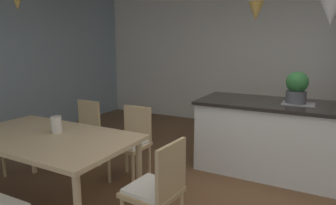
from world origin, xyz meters
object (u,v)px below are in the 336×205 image
object	(u,v)px
chair_far_left	(82,132)
chair_far_right	(132,141)
dining_table	(47,142)
kitchen_island	(282,137)
potted_plant_on_island	(297,87)
chair_kitchen_end	(157,188)
vase_on_dining_table	(56,125)

from	to	relation	value
chair_far_left	chair_far_right	bearing A→B (deg)	0.01
dining_table	chair_far_right	distance (m)	0.96
chair_far_right	kitchen_island	xyz separation A→B (m)	(1.55, 1.01, -0.01)
chair_far_right	potted_plant_on_island	bearing A→B (deg)	31.22
chair_kitchen_end	dining_table	bearing A→B (deg)	179.78
chair_far_left	vase_on_dining_table	distance (m)	0.92
dining_table	potted_plant_on_island	distance (m)	2.82
chair_kitchen_end	chair_far_left	size ratio (longest dim) A/B	1.00
chair_kitchen_end	chair_far_left	bearing A→B (deg)	152.20
chair_far_right	vase_on_dining_table	world-z (taller)	vase_on_dining_table
dining_table	chair_far_left	size ratio (longest dim) A/B	2.01
dining_table	chair_far_left	distance (m)	0.96
chair_far_left	potted_plant_on_island	xyz separation A→B (m)	(2.46, 1.01, 0.62)
vase_on_dining_table	dining_table	bearing A→B (deg)	-100.70
chair_far_left	vase_on_dining_table	size ratio (longest dim) A/B	5.23
chair_kitchen_end	potted_plant_on_island	xyz separation A→B (m)	(0.82, 1.88, 0.62)
chair_far_left	potted_plant_on_island	bearing A→B (deg)	22.43
chair_far_right	vase_on_dining_table	xyz separation A→B (m)	(-0.37, -0.75, 0.33)
dining_table	chair_kitchen_end	world-z (taller)	chair_kitchen_end
kitchen_island	potted_plant_on_island	distance (m)	0.65
chair_far_right	dining_table	bearing A→B (deg)	-114.68
potted_plant_on_island	vase_on_dining_table	xyz separation A→B (m)	(-2.05, -1.76, -0.29)
chair_far_left	potted_plant_on_island	distance (m)	2.73
potted_plant_on_island	vase_on_dining_table	world-z (taller)	potted_plant_on_island
dining_table	potted_plant_on_island	bearing A→B (deg)	42.16
kitchen_island	potted_plant_on_island	bearing A→B (deg)	0.00
chair_far_left	vase_on_dining_table	bearing A→B (deg)	-61.22
chair_kitchen_end	kitchen_island	xyz separation A→B (m)	(0.70, 1.88, -0.01)
chair_kitchen_end	chair_far_right	xyz separation A→B (m)	(-0.85, 0.86, 0.00)
potted_plant_on_island	dining_table	bearing A→B (deg)	-137.84
chair_far_left	chair_kitchen_end	bearing A→B (deg)	-27.80
dining_table	chair_kitchen_end	size ratio (longest dim) A/B	2.01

